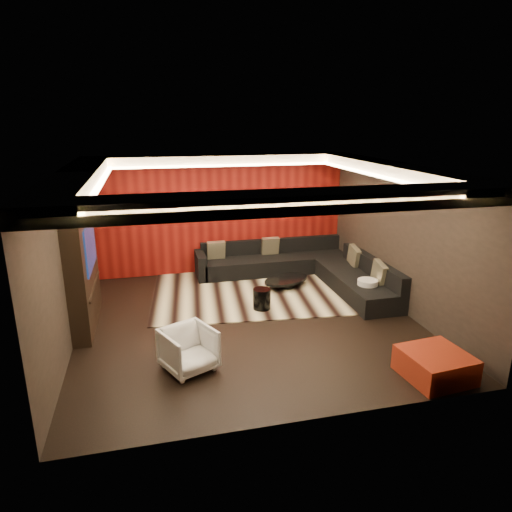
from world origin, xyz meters
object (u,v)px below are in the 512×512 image
object	(u,v)px
orange_ottoman	(435,365)
sectional_sofa	(304,269)
coffee_table	(286,282)
armchair	(189,350)
white_side_table	(367,292)
drum_stool	(262,299)

from	to	relation	value
orange_ottoman	sectional_sofa	size ratio (longest dim) A/B	0.24
coffee_table	orange_ottoman	bearing A→B (deg)	-75.98
armchair	sectional_sofa	world-z (taller)	sectional_sofa
armchair	sectional_sofa	xyz separation A→B (m)	(2.95, 3.32, -0.06)
orange_ottoman	coffee_table	bearing A→B (deg)	104.02
sectional_sofa	coffee_table	bearing A→B (deg)	-145.30
armchair	sectional_sofa	size ratio (longest dim) A/B	0.20
white_side_table	sectional_sofa	size ratio (longest dim) A/B	0.14
coffee_table	drum_stool	xyz separation A→B (m)	(-0.82, -1.06, 0.11)
drum_stool	white_side_table	xyz separation A→B (m)	(2.12, -0.21, 0.03)
armchair	orange_ottoman	bearing A→B (deg)	-41.91
white_side_table	sectional_sofa	distance (m)	1.81
drum_stool	coffee_table	bearing A→B (deg)	52.11
drum_stool	sectional_sofa	world-z (taller)	sectional_sofa
coffee_table	sectional_sofa	size ratio (longest dim) A/B	0.30
coffee_table	armchair	size ratio (longest dim) A/B	1.53
sectional_sofa	armchair	bearing A→B (deg)	-131.66
white_side_table	sectional_sofa	world-z (taller)	sectional_sofa
drum_stool	armchair	xyz separation A→B (m)	(-1.60, -1.89, 0.10)
orange_ottoman	armchair	size ratio (longest dim) A/B	1.21
drum_stool	armchair	distance (m)	2.48
coffee_table	armchair	world-z (taller)	armchair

